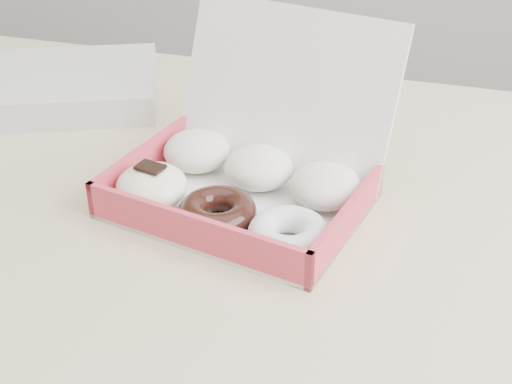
# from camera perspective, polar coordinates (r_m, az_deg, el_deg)

# --- Properties ---
(table) EXTENTS (1.20, 0.80, 0.75)m
(table) POSITION_cam_1_polar(r_m,az_deg,el_deg) (0.96, -7.06, -2.77)
(table) COLOR #D4BE8B
(table) RESTS_ON ground
(donut_box) EXTENTS (0.33, 0.32, 0.20)m
(donut_box) POSITION_cam_1_polar(r_m,az_deg,el_deg) (0.85, -0.99, 1.26)
(donut_box) COLOR white
(donut_box) RESTS_ON table
(newspapers) EXTENTS (0.34, 0.31, 0.04)m
(newspapers) POSITION_cam_1_polar(r_m,az_deg,el_deg) (1.15, -15.07, 8.21)
(newspapers) COLOR silver
(newspapers) RESTS_ON table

